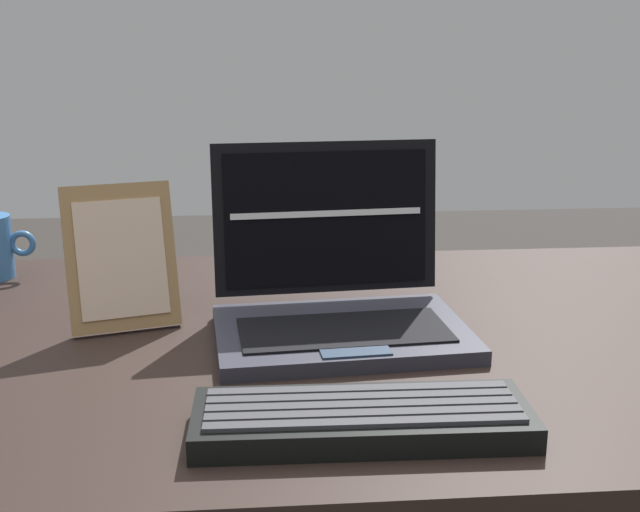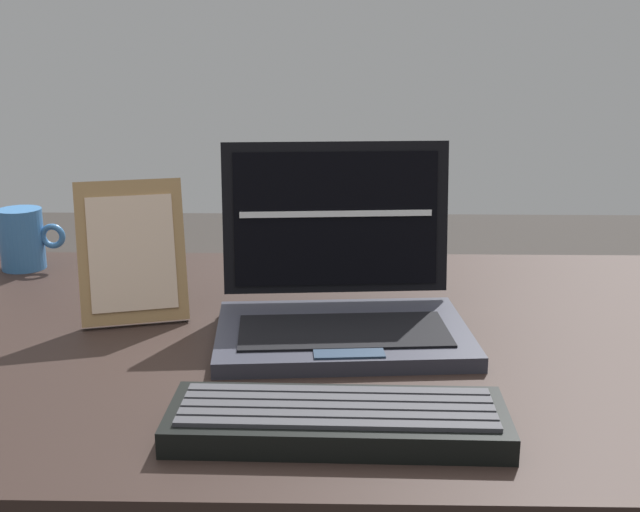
% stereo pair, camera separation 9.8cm
% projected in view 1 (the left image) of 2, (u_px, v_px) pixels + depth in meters
% --- Properties ---
extents(desk, '(1.77, 0.78, 0.73)m').
position_uv_depth(desk, '(411.00, 387.00, 1.08)').
color(desk, black).
rests_on(desk, ground).
extents(laptop_front, '(0.33, 0.26, 0.23)m').
position_uv_depth(laptop_front, '(337.00, 297.00, 1.04)').
color(laptop_front, '#2E2F3A').
rests_on(laptop_front, desk).
extents(external_keyboard, '(0.33, 0.12, 0.03)m').
position_uv_depth(external_keyboard, '(362.00, 418.00, 0.79)').
color(external_keyboard, black).
rests_on(external_keyboard, desk).
extents(photo_frame, '(0.15, 0.10, 0.19)m').
position_uv_depth(photo_frame, '(121.00, 258.00, 1.05)').
color(photo_frame, olive).
rests_on(photo_frame, desk).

